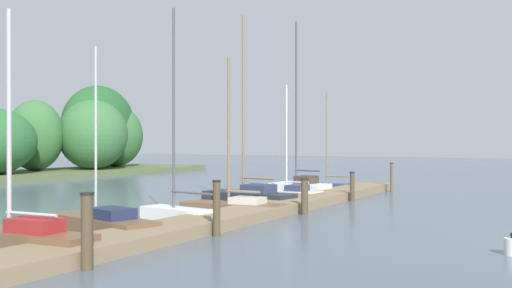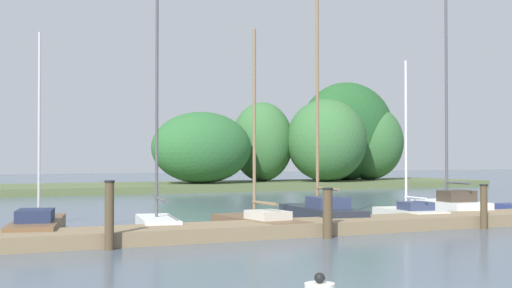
{
  "view_description": "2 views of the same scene",
  "coord_description": "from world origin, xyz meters",
  "px_view_note": "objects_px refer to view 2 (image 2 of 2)",
  "views": [
    {
      "loc": [
        -16.33,
        1.03,
        2.61
      ],
      "look_at": [
        3.44,
        12.08,
        2.51
      ],
      "focal_mm": 40.79,
      "sensor_mm": 36.0,
      "label": 1
    },
    {
      "loc": [
        -6.56,
        -5.81,
        2.09
      ],
      "look_at": [
        2.43,
        13.53,
        2.46
      ],
      "focal_mm": 49.3,
      "sensor_mm": 36.0,
      "label": 2
    }
  ],
  "objects_px": {
    "sailboat_3": "(38,226)",
    "sailboat_4": "(157,220)",
    "sailboat_7": "(408,213)",
    "sailboat_8": "(449,204)",
    "sailboat_5": "(257,220)",
    "mooring_piling_3": "(328,213)",
    "sailboat_6": "(320,211)",
    "mooring_piling_4": "(484,206)",
    "mooring_piling_2": "(109,215)"
  },
  "relations": [
    {
      "from": "sailboat_7",
      "to": "mooring_piling_4",
      "type": "distance_m",
      "value": 2.89
    },
    {
      "from": "sailboat_6",
      "to": "mooring_piling_3",
      "type": "distance_m",
      "value": 3.85
    },
    {
      "from": "sailboat_4",
      "to": "sailboat_6",
      "type": "distance_m",
      "value": 5.35
    },
    {
      "from": "sailboat_6",
      "to": "mooring_piling_3",
      "type": "height_order",
      "value": "sailboat_6"
    },
    {
      "from": "sailboat_5",
      "to": "mooring_piling_2",
      "type": "bearing_deg",
      "value": 112.81
    },
    {
      "from": "sailboat_6",
      "to": "mooring_piling_2",
      "type": "bearing_deg",
      "value": 120.72
    },
    {
      "from": "sailboat_8",
      "to": "mooring_piling_3",
      "type": "height_order",
      "value": "sailboat_8"
    },
    {
      "from": "sailboat_5",
      "to": "sailboat_6",
      "type": "bearing_deg",
      "value": -74.31
    },
    {
      "from": "sailboat_5",
      "to": "mooring_piling_2",
      "type": "xyz_separation_m",
      "value": [
        -4.76,
        -2.38,
        0.5
      ]
    },
    {
      "from": "sailboat_4",
      "to": "mooring_piling_4",
      "type": "xyz_separation_m",
      "value": [
        8.85,
        -2.92,
        0.29
      ]
    },
    {
      "from": "sailboat_3",
      "to": "sailboat_6",
      "type": "distance_m",
      "value": 8.41
    },
    {
      "from": "sailboat_4",
      "to": "mooring_piling_4",
      "type": "distance_m",
      "value": 9.32
    },
    {
      "from": "sailboat_6",
      "to": "sailboat_8",
      "type": "relative_size",
      "value": 0.93
    },
    {
      "from": "sailboat_4",
      "to": "mooring_piling_2",
      "type": "xyz_separation_m",
      "value": [
        -1.98,
        -2.91,
        0.43
      ]
    },
    {
      "from": "mooring_piling_3",
      "to": "mooring_piling_4",
      "type": "distance_m",
      "value": 5.27
    },
    {
      "from": "mooring_piling_2",
      "to": "mooring_piling_4",
      "type": "xyz_separation_m",
      "value": [
        10.83,
        -0.02,
        -0.13
      ]
    },
    {
      "from": "sailboat_3",
      "to": "sailboat_8",
      "type": "bearing_deg",
      "value": -76.36
    },
    {
      "from": "sailboat_3",
      "to": "mooring_piling_2",
      "type": "xyz_separation_m",
      "value": [
        1.09,
        -3.28,
        0.49
      ]
    },
    {
      "from": "sailboat_4",
      "to": "sailboat_7",
      "type": "relative_size",
      "value": 1.35
    },
    {
      "from": "mooring_piling_3",
      "to": "sailboat_3",
      "type": "bearing_deg",
      "value": 152.88
    },
    {
      "from": "sailboat_3",
      "to": "sailboat_4",
      "type": "xyz_separation_m",
      "value": [
        3.07,
        -0.37,
        0.06
      ]
    },
    {
      "from": "sailboat_4",
      "to": "mooring_piling_2",
      "type": "distance_m",
      "value": 3.54
    },
    {
      "from": "sailboat_3",
      "to": "mooring_piling_4",
      "type": "bearing_deg",
      "value": -91.88
    },
    {
      "from": "mooring_piling_2",
      "to": "mooring_piling_3",
      "type": "bearing_deg",
      "value": -1.3
    },
    {
      "from": "sailboat_3",
      "to": "sailboat_7",
      "type": "distance_m",
      "value": 11.41
    },
    {
      "from": "sailboat_7",
      "to": "sailboat_8",
      "type": "bearing_deg",
      "value": -71.14
    },
    {
      "from": "sailboat_4",
      "to": "sailboat_8",
      "type": "xyz_separation_m",
      "value": [
        10.39,
        0.39,
        0.1
      ]
    },
    {
      "from": "sailboat_5",
      "to": "sailboat_6",
      "type": "height_order",
      "value": "sailboat_6"
    },
    {
      "from": "sailboat_7",
      "to": "sailboat_8",
      "type": "xyz_separation_m",
      "value": [
        2.07,
        0.49,
        0.17
      ]
    },
    {
      "from": "sailboat_6",
      "to": "mooring_piling_4",
      "type": "distance_m",
      "value": 4.83
    },
    {
      "from": "sailboat_3",
      "to": "mooring_piling_2",
      "type": "height_order",
      "value": "sailboat_3"
    },
    {
      "from": "mooring_piling_4",
      "to": "sailboat_6",
      "type": "bearing_deg",
      "value": 136.75
    },
    {
      "from": "mooring_piling_2",
      "to": "mooring_piling_3",
      "type": "height_order",
      "value": "mooring_piling_2"
    },
    {
      "from": "sailboat_6",
      "to": "mooring_piling_2",
      "type": "height_order",
      "value": "sailboat_6"
    },
    {
      "from": "sailboat_4",
      "to": "sailboat_8",
      "type": "height_order",
      "value": "sailboat_8"
    },
    {
      "from": "sailboat_7",
      "to": "sailboat_8",
      "type": "distance_m",
      "value": 2.13
    },
    {
      "from": "sailboat_6",
      "to": "sailboat_7",
      "type": "bearing_deg",
      "value": -92.67
    },
    {
      "from": "sailboat_8",
      "to": "mooring_piling_4",
      "type": "xyz_separation_m",
      "value": [
        -1.55,
        -3.31,
        0.2
      ]
    },
    {
      "from": "sailboat_4",
      "to": "sailboat_5",
      "type": "bearing_deg",
      "value": -91.01
    },
    {
      "from": "sailboat_6",
      "to": "mooring_piling_3",
      "type": "bearing_deg",
      "value": 159.28
    },
    {
      "from": "sailboat_6",
      "to": "sailboat_8",
      "type": "height_order",
      "value": "sailboat_8"
    },
    {
      "from": "mooring_piling_3",
      "to": "sailboat_8",
      "type": "bearing_deg",
      "value": 26.63
    },
    {
      "from": "sailboat_5",
      "to": "mooring_piling_3",
      "type": "xyz_separation_m",
      "value": [
        0.8,
        -2.51,
        0.37
      ]
    },
    {
      "from": "sailboat_3",
      "to": "mooring_piling_4",
      "type": "distance_m",
      "value": 12.37
    },
    {
      "from": "sailboat_4",
      "to": "mooring_piling_2",
      "type": "height_order",
      "value": "sailboat_4"
    },
    {
      "from": "sailboat_8",
      "to": "mooring_piling_4",
      "type": "relative_size",
      "value": 6.6
    },
    {
      "from": "sailboat_7",
      "to": "mooring_piling_3",
      "type": "relative_size",
      "value": 4.03
    },
    {
      "from": "sailboat_3",
      "to": "mooring_piling_3",
      "type": "xyz_separation_m",
      "value": [
        6.65,
        -3.41,
        0.35
      ]
    },
    {
      "from": "sailboat_5",
      "to": "mooring_piling_3",
      "type": "bearing_deg",
      "value": -166.08
    },
    {
      "from": "sailboat_4",
      "to": "sailboat_6",
      "type": "bearing_deg",
      "value": -76.24
    }
  ]
}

